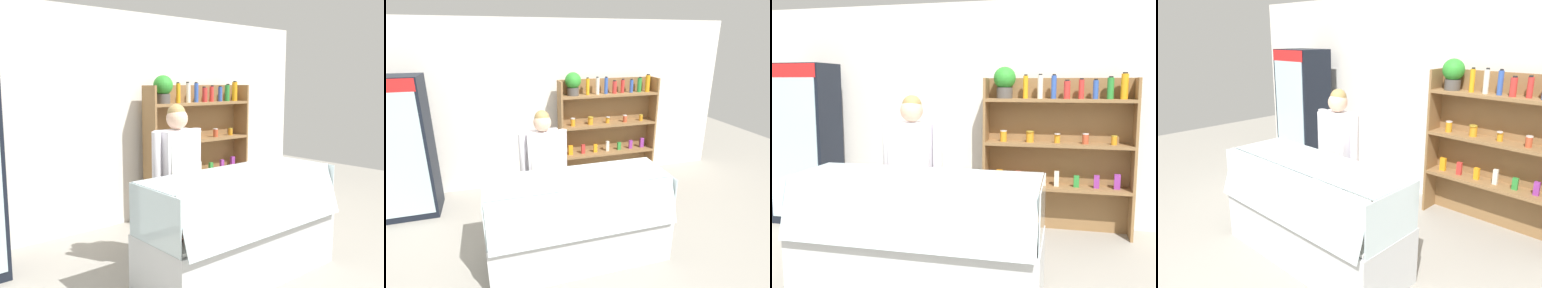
% 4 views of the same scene
% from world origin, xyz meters
% --- Properties ---
extents(ground_plane, '(12.00, 12.00, 0.00)m').
position_xyz_m(ground_plane, '(0.00, 0.00, 0.00)').
color(ground_plane, gray).
extents(back_wall, '(6.80, 0.10, 2.70)m').
position_xyz_m(back_wall, '(0.00, 2.23, 1.35)').
color(back_wall, white).
rests_on(back_wall, ground).
extents(shelving_unit, '(1.68, 0.29, 1.91)m').
position_xyz_m(shelving_unit, '(1.11, 1.94, 1.07)').
color(shelving_unit, olive).
rests_on(shelving_unit, ground).
extents(deli_display_case, '(1.98, 0.79, 1.01)m').
position_xyz_m(deli_display_case, '(0.12, 0.11, 0.31)').
color(deli_display_case, silver).
rests_on(deli_display_case, ground).
extents(shop_clerk, '(0.58, 0.25, 1.61)m').
position_xyz_m(shop_clerk, '(-0.14, 0.72, 0.95)').
color(shop_clerk, '#2D2D38').
rests_on(shop_clerk, ground).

